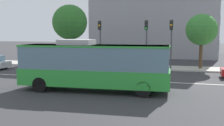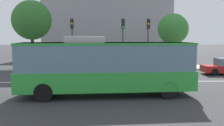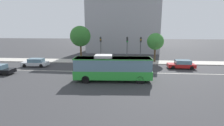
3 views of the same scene
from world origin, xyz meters
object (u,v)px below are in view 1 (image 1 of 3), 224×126
at_px(traffic_light_far_corner, 171,36).
at_px(street_tree_kerbside_centre, 202,30).
at_px(street_tree_kerbside_left, 70,22).
at_px(transit_bus, 94,64).
at_px(traffic_light_mid_block, 146,36).
at_px(traffic_light_near_corner, 100,36).

distance_m(traffic_light_far_corner, street_tree_kerbside_centre, 3.53).
relative_size(street_tree_kerbside_left, street_tree_kerbside_centre, 1.24).
bearing_deg(transit_bus, street_tree_kerbside_left, 116.63).
bearing_deg(street_tree_kerbside_centre, transit_bus, -119.47).
distance_m(traffic_light_mid_block, traffic_light_far_corner, 2.53).
distance_m(transit_bus, street_tree_kerbside_left, 15.87).
bearing_deg(traffic_light_mid_block, transit_bus, -9.41).
bearing_deg(street_tree_kerbside_left, traffic_light_far_corner, -10.39).
distance_m(transit_bus, traffic_light_near_corner, 11.76).
relative_size(transit_bus, traffic_light_mid_block, 1.95).
relative_size(transit_bus, traffic_light_near_corner, 1.95).
distance_m(traffic_light_mid_block, street_tree_kerbside_left, 9.97).
relative_size(traffic_light_near_corner, street_tree_kerbside_centre, 0.89).
height_order(traffic_light_near_corner, street_tree_kerbside_left, street_tree_kerbside_left).
height_order(traffic_light_mid_block, street_tree_kerbside_centre, street_tree_kerbside_centre).
height_order(transit_bus, traffic_light_near_corner, traffic_light_near_corner).
distance_m(traffic_light_near_corner, traffic_light_mid_block, 5.05).
bearing_deg(traffic_light_near_corner, traffic_light_far_corner, 86.28).
bearing_deg(traffic_light_far_corner, traffic_light_near_corner, -87.21).
height_order(traffic_light_near_corner, street_tree_kerbside_centre, street_tree_kerbside_centre).
bearing_deg(street_tree_kerbside_left, traffic_light_mid_block, -13.17).
xyz_separation_m(traffic_light_near_corner, street_tree_kerbside_left, (-4.54, 2.28, 1.55)).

